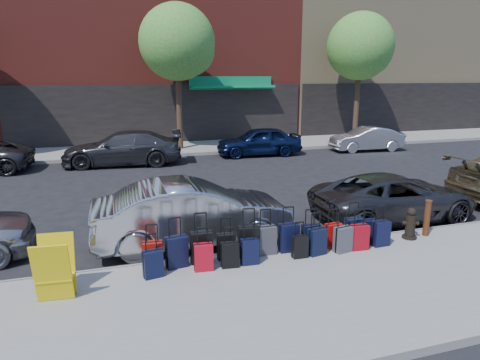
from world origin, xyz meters
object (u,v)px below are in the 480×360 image
object	(u,v)px
display_rack	(55,269)
car_near_2	(394,197)
tree_right	(362,48)
tree_center	(180,44)
suitcase_front_5	(266,240)
car_far_3	(367,139)
bollard	(427,217)
car_near_1	(193,213)
car_far_2	(259,141)
fire_hydrant	(410,224)
car_far_1	(122,148)

from	to	relation	value
display_rack	car_near_2	xyz separation A→B (m)	(8.45, 2.19, -0.04)
display_rack	tree_right	bearing A→B (deg)	49.62
tree_center	suitcase_front_5	xyz separation A→B (m)	(-0.72, -14.26, -4.95)
tree_center	car_far_3	distance (m)	10.83
bollard	tree_right	bearing A→B (deg)	63.52
bollard	car_near_2	distance (m)	1.66
tree_right	car_near_1	distance (m)	18.55
car_far_2	fire_hydrant	bearing A→B (deg)	1.27
display_rack	car_near_1	distance (m)	3.48
car_near_1	car_near_2	distance (m)	5.64
bollard	car_far_2	world-z (taller)	car_far_2
tree_center	car_far_2	world-z (taller)	tree_center
car_far_3	car_near_2	bearing A→B (deg)	-25.33
tree_center	car_near_2	distance (m)	14.08
tree_center	car_far_1	bearing A→B (deg)	-138.86
fire_hydrant	car_far_1	bearing A→B (deg)	139.45
display_rack	car_far_3	bearing A→B (deg)	45.94
tree_center	car_far_1	size ratio (longest dim) A/B	1.40
fire_hydrant	car_near_1	size ratio (longest dim) A/B	0.16
display_rack	car_far_1	distance (m)	12.25
tree_right	car_near_2	bearing A→B (deg)	-118.34
car_near_2	car_near_1	bearing A→B (deg)	91.10
display_rack	suitcase_front_5	bearing A→B (deg)	14.65
tree_right	car_near_2	xyz separation A→B (m)	(-6.87, -12.74, -4.78)
car_near_1	car_far_3	xyz separation A→B (m)	(11.31, 10.04, -0.13)
fire_hydrant	car_near_2	bearing A→B (deg)	86.96
car_far_3	bollard	bearing A→B (deg)	-22.85
bollard	car_far_2	xyz separation A→B (m)	(0.05, 11.96, 0.11)
tree_right	car_far_1	distance (m)	14.74
bollard	car_near_1	world-z (taller)	car_near_1
tree_center	display_rack	bearing A→B (deg)	-107.91
car_near_2	car_far_2	world-z (taller)	car_far_2
suitcase_front_5	fire_hydrant	bearing A→B (deg)	-2.93
tree_right	car_far_3	xyz separation A→B (m)	(-1.21, -2.84, -4.78)
suitcase_front_5	bollard	distance (m)	4.06
suitcase_front_5	bollard	xyz separation A→B (m)	(4.05, -0.12, 0.14)
tree_right	car_far_3	distance (m)	5.69
bollard	car_near_1	bearing A→B (deg)	164.41
bollard	display_rack	size ratio (longest dim) A/B	0.82
car_near_1	car_far_1	world-z (taller)	car_near_1
car_far_3	tree_right	bearing A→B (deg)	161.46
suitcase_front_5	car_near_2	size ratio (longest dim) A/B	0.22
suitcase_front_5	car_near_1	world-z (taller)	car_near_1
car_near_1	car_far_1	bearing A→B (deg)	6.63
tree_center	car_far_1	world-z (taller)	tree_center
tree_center	tree_right	size ratio (longest dim) A/B	1.00
car_far_1	car_far_2	world-z (taller)	car_far_1
fire_hydrant	car_near_2	distance (m)	1.85
bollard	car_far_3	world-z (taller)	car_far_3
car_far_2	tree_center	bearing A→B (deg)	-121.64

